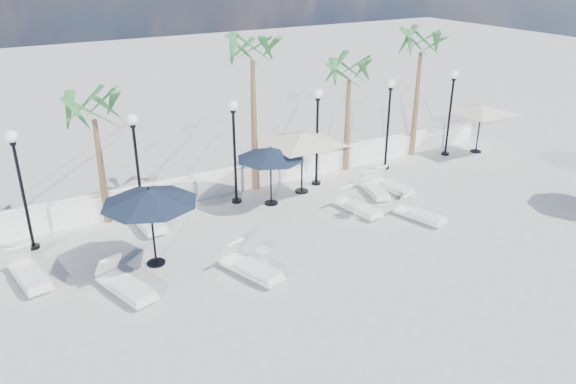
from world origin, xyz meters
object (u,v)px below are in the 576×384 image
lounger_0 (126,285)px  lounger_2 (29,273)px  lounger_6 (358,206)px  parasol_cream_sq_b (482,105)px  lounger_1 (147,219)px  parasol_navy_left (149,197)px  lounger_4 (374,189)px  lounger_3 (251,267)px  lounger_7 (420,213)px  lounger_5 (391,184)px  parasol_navy_mid (271,154)px  parasol_cream_sq_a (302,133)px

lounger_0 → lounger_2: lounger_0 is taller
lounger_6 → parasol_cream_sq_b: parasol_cream_sq_b is taller
lounger_1 → parasol_cream_sq_b: parasol_cream_sq_b is taller
lounger_1 → lounger_2: bearing=-158.5°
parasol_navy_left → lounger_2: bearing=166.2°
lounger_2 → lounger_4: bearing=-9.3°
lounger_3 → lounger_1: bearing=91.3°
lounger_2 → lounger_7: 12.45m
lounger_1 → lounger_5: bearing=-13.3°
lounger_1 → lounger_5: lounger_1 is taller
lounger_7 → parasol_cream_sq_b: 8.45m
lounger_5 → parasol_cream_sq_b: 6.81m
lounger_3 → lounger_5: size_ratio=1.08×
lounger_0 → parasol_cream_sq_b: size_ratio=0.46×
parasol_navy_left → lounger_7: bearing=-10.6°
parasol_navy_left → parasol_navy_mid: bearing=22.5°
lounger_1 → lounger_4: (8.33, -1.69, -0.04)m
lounger_0 → lounger_4: 10.24m
lounger_2 → lounger_5: lounger_2 is taller
lounger_2 → parasol_navy_left: 3.97m
lounger_3 → lounger_5: 7.98m
lounger_2 → parasol_navy_left: parasol_navy_left is taller
lounger_6 → lounger_7: size_ratio=1.04×
lounger_0 → lounger_3: lounger_0 is taller
lounger_1 → parasol_cream_sq_b: size_ratio=0.46×
lounger_1 → parasol_navy_mid: parasol_navy_mid is taller
lounger_6 → parasol_cream_sq_b: (8.64, 2.51, 1.95)m
parasol_navy_left → lounger_5: bearing=5.0°
lounger_1 → lounger_2: size_ratio=1.02×
lounger_1 → parasol_cream_sq_a: size_ratio=0.42×
lounger_3 → lounger_6: 5.50m
lounger_5 → lounger_1: bearing=163.5°
lounger_0 → lounger_7: bearing=-20.4°
lounger_1 → lounger_6: lounger_1 is taller
lounger_4 → lounger_5: (0.79, -0.03, 0.02)m
lounger_0 → parasol_cream_sq_a: bearing=7.3°
lounger_4 → lounger_7: (-0.02, -2.53, 0.00)m
lounger_4 → parasol_navy_mid: size_ratio=0.76×
lounger_3 → lounger_4: bearing=4.3°
lounger_4 → lounger_7: bearing=-75.8°
parasol_navy_left → parasol_navy_mid: 5.44m
lounger_7 → parasol_cream_sq_b: size_ratio=0.41×
lounger_2 → lounger_3: 6.21m
lounger_5 → lounger_6: lounger_5 is taller
lounger_4 → parasol_cream_sq_b: bearing=26.7°
lounger_3 → parasol_cream_sq_a: bearing=26.4°
parasol_cream_sq_a → lounger_0: bearing=-155.3°
lounger_2 → lounger_4: 12.22m
lounger_1 → parasol_navy_mid: size_ratio=0.88×
lounger_0 → lounger_1: size_ratio=1.01×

